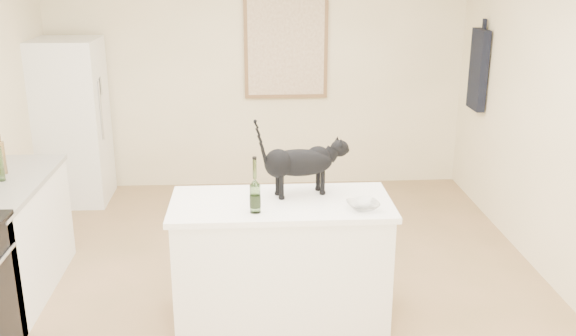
{
  "coord_description": "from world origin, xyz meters",
  "views": [
    {
      "loc": [
        -0.1,
        -4.31,
        2.47
      ],
      "look_at": [
        0.15,
        -0.15,
        1.12
      ],
      "focal_mm": 40.58,
      "sensor_mm": 36.0,
      "label": 1
    }
  ],
  "objects_px": {
    "black_cat": "(299,166)",
    "glass_bowl": "(363,206)",
    "fridge": "(71,122)",
    "wine_bottle": "(255,188)"
  },
  "relations": [
    {
      "from": "black_cat",
      "to": "glass_bowl",
      "type": "relative_size",
      "value": 2.88
    },
    {
      "from": "fridge",
      "to": "glass_bowl",
      "type": "xyz_separation_m",
      "value": [
        2.58,
        -2.73,
        0.08
      ]
    },
    {
      "from": "wine_bottle",
      "to": "glass_bowl",
      "type": "height_order",
      "value": "wine_bottle"
    },
    {
      "from": "wine_bottle",
      "to": "black_cat",
      "type": "bearing_deg",
      "value": 45.44
    },
    {
      "from": "fridge",
      "to": "black_cat",
      "type": "height_order",
      "value": "fridge"
    },
    {
      "from": "fridge",
      "to": "wine_bottle",
      "type": "distance_m",
      "value": 3.32
    },
    {
      "from": "fridge",
      "to": "wine_bottle",
      "type": "xyz_separation_m",
      "value": [
        1.87,
        -2.74,
        0.21
      ]
    },
    {
      "from": "fridge",
      "to": "black_cat",
      "type": "relative_size",
      "value": 2.85
    },
    {
      "from": "wine_bottle",
      "to": "glass_bowl",
      "type": "relative_size",
      "value": 1.58
    },
    {
      "from": "black_cat",
      "to": "glass_bowl",
      "type": "distance_m",
      "value": 0.53
    }
  ]
}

